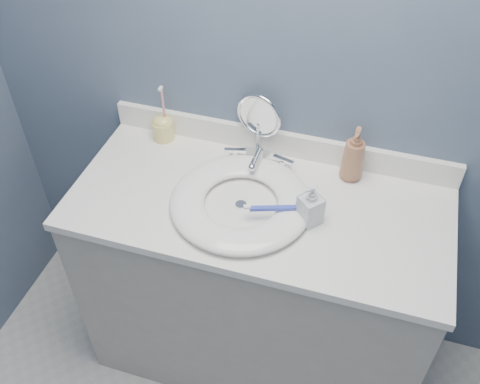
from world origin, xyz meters
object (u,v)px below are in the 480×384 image
at_px(soap_bottle_amber, 354,154).
at_px(toothbrush_holder, 163,127).
at_px(makeup_mirror, 259,123).
at_px(soap_bottle_clear, 311,204).

bearing_deg(soap_bottle_amber, toothbrush_holder, -178.65).
bearing_deg(soap_bottle_amber, makeup_mirror, 177.12).
bearing_deg(soap_bottle_clear, toothbrush_holder, -161.36).
height_order(makeup_mirror, soap_bottle_clear, makeup_mirror).
bearing_deg(soap_bottle_amber, soap_bottle_clear, -108.37).
relative_size(makeup_mirror, soap_bottle_amber, 1.22).
bearing_deg(makeup_mirror, toothbrush_holder, -164.52).
distance_m(makeup_mirror, toothbrush_holder, 0.36).
bearing_deg(toothbrush_holder, makeup_mirror, 3.05).
distance_m(soap_bottle_amber, soap_bottle_clear, 0.26).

